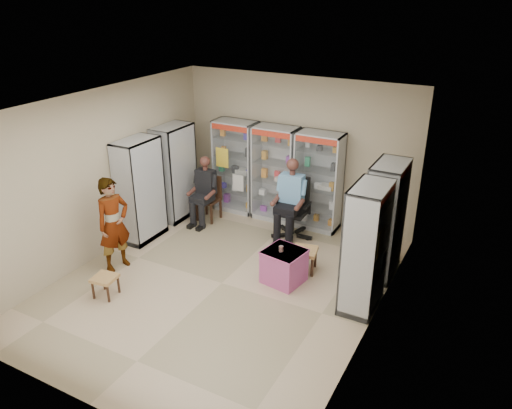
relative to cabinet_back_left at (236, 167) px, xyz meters
The scene contains 18 objects.
floor 3.18m from the cabinet_back_left, 64.54° to the right, with size 6.00×6.00×0.00m, color tan.
room_shell 3.18m from the cabinet_back_left, 64.54° to the right, with size 5.02×6.02×3.01m.
cabinet_back_left is the anchor object (origin of this frame).
cabinet_back_mid 0.95m from the cabinet_back_left, ahead, with size 0.90×0.50×2.00m, color silver.
cabinet_back_right 1.90m from the cabinet_back_left, ahead, with size 0.90×0.50×2.00m, color silver.
cabinet_right_far 3.71m from the cabinet_back_left, 17.75° to the right, with size 0.50×0.90×2.00m, color silver.
cabinet_right_near 4.18m from the cabinet_back_left, 32.28° to the right, with size 0.50×0.90×2.00m, color silver.
cabinet_left_far 1.32m from the cabinet_back_left, 135.00° to the right, with size 0.50×0.90×2.00m, color #9FA2A6.
cabinet_left_near 2.23m from the cabinet_back_left, 114.61° to the right, with size 0.50×0.90×2.00m, color #ADAFB4.
wooden_chair 0.94m from the cabinet_back_left, 108.90° to the right, with size 0.42×0.42×0.94m, color #312013.
seated_customer 0.88m from the cabinet_back_left, 107.77° to the right, with size 0.44×0.60×1.34m, color black, non-canonical shape.
office_chair 1.80m from the cabinet_back_left, 20.93° to the right, with size 0.66×0.66×1.21m, color black.
seated_shopkeeper 1.79m from the cabinet_back_left, 22.44° to the right, with size 0.51×0.71×1.54m, color #7296E2, non-canonical shape.
pink_trunk 3.17m from the cabinet_back_left, 44.92° to the right, with size 0.60×0.58×0.58m, color #B14678.
tea_glass 3.11m from the cabinet_back_left, 46.00° to the right, with size 0.07×0.07×0.10m, color #511A06.
woven_stool_a 3.01m from the cabinet_back_left, 35.77° to the right, with size 0.41×0.41×0.41m, color #AD8D49.
woven_stool_b 4.00m from the cabinet_back_left, 92.13° to the right, with size 0.35×0.35×0.35m, color #AA8147.
standing_man 3.19m from the cabinet_back_left, 100.87° to the right, with size 0.61×0.40×1.68m, color gray.
Camera 1 is at (3.86, -6.01, 4.60)m, focal length 35.00 mm.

